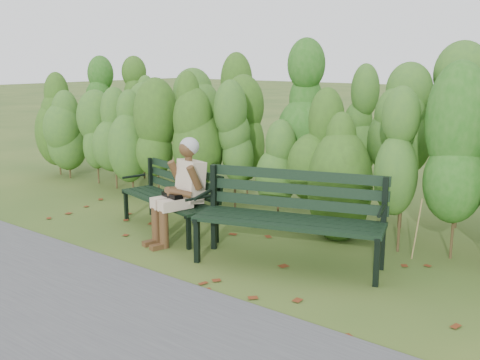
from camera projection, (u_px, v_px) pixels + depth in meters
The scene contains 7 objects.
ground at pixel (221, 250), 6.34m from camera, with size 80.00×80.00×0.00m, color #34521E.
footpath at pixel (51, 319), 4.65m from camera, with size 60.00×2.50×0.01m, color #474749.
hedge_band at pixel (309, 124), 7.51m from camera, with size 11.04×1.67×2.42m.
leaf_litter at pixel (189, 251), 6.31m from camera, with size 5.91×2.10×0.01m.
bench_left at pixel (173, 193), 7.02m from camera, with size 1.67×0.88×0.80m.
bench_right at pixel (291, 210), 5.83m from camera, with size 2.04×1.20×0.97m.
seated_woman at pixel (181, 184), 6.52m from camera, with size 0.53×0.77×1.23m.
Camera 1 is at (3.88, -4.62, 2.12)m, focal length 42.00 mm.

